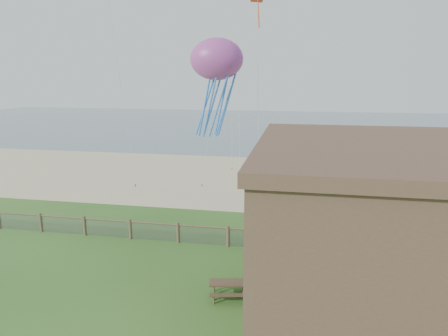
{
  "coord_description": "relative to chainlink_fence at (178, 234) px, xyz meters",
  "views": [
    {
      "loc": [
        6.72,
        -15.23,
        9.63
      ],
      "look_at": [
        2.39,
        8.0,
        4.19
      ],
      "focal_mm": 32.0,
      "sensor_mm": 36.0,
      "label": 1
    }
  ],
  "objects": [
    {
      "name": "octopus_kite",
      "position": [
        0.47,
        9.26,
        8.33
      ],
      "size": [
        4.54,
        3.92,
        7.83
      ],
      "primitive_type": null,
      "rotation": [
        0.0,
        0.0,
        -0.39
      ],
      "color": "#F55626"
    },
    {
      "name": "ground",
      "position": [
        0.0,
        -6.0,
        -0.55
      ],
      "size": [
        160.0,
        160.0,
        0.0
      ],
      "primitive_type": "plane",
      "color": "#2C531C",
      "rests_on": "ground"
    },
    {
      "name": "picnic_table",
      "position": [
        3.98,
        -5.4,
        -0.19
      ],
      "size": [
        1.92,
        1.59,
        0.72
      ],
      "primitive_type": null,
      "rotation": [
        0.0,
        0.0,
        0.19
      ],
      "color": "brown",
      "rests_on": "ground"
    },
    {
      "name": "sand_beach",
      "position": [
        0.0,
        16.0,
        -0.55
      ],
      "size": [
        72.0,
        20.0,
        0.02
      ],
      "primitive_type": "cube",
      "color": "#C7B98F",
      "rests_on": "ground"
    },
    {
      "name": "ocean",
      "position": [
        0.0,
        60.0,
        -0.55
      ],
      "size": [
        160.0,
        68.0,
        0.02
      ],
      "primitive_type": "cube",
      "color": "slate",
      "rests_on": "ground"
    },
    {
      "name": "chainlink_fence",
      "position": [
        0.0,
        0.0,
        0.0
      ],
      "size": [
        36.2,
        0.2,
        1.25
      ],
      "primitive_type": null,
      "color": "brown",
      "rests_on": "ground"
    },
    {
      "name": "kite_red",
      "position": [
        3.35,
        10.66,
        14.49
      ],
      "size": [
        1.93,
        2.08,
        2.54
      ],
      "primitive_type": null,
      "rotation": [
        0.44,
        0.0,
        0.54
      ],
      "color": "#D24E25"
    },
    {
      "name": "motel_deck",
      "position": [
        13.0,
        -1.0,
        -0.3
      ],
      "size": [
        15.0,
        2.0,
        0.5
      ],
      "primitive_type": "cube",
      "color": "brown",
      "rests_on": "ground"
    }
  ]
}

